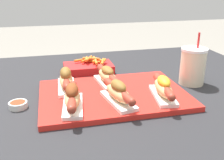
{
  "coord_description": "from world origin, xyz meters",
  "views": [
    {
      "loc": [
        -0.19,
        -0.89,
        1.08
      ],
      "look_at": [
        0.01,
        -0.04,
        0.74
      ],
      "focal_mm": 42.0,
      "sensor_mm": 36.0,
      "label": 1
    }
  ],
  "objects_px": {
    "hot_dog_4": "(107,76)",
    "fries_basket": "(89,67)",
    "hot_dog_3": "(66,79)",
    "drink_cup": "(193,66)",
    "hot_dog_0": "(72,97)",
    "serving_tray": "(113,95)",
    "hot_dog_2": "(163,88)",
    "sauce_bowl": "(18,105)",
    "hot_dog_1": "(118,93)"
  },
  "relations": [
    {
      "from": "hot_dog_3",
      "to": "fries_basket",
      "type": "bearing_deg",
      "value": 62.45
    },
    {
      "from": "serving_tray",
      "to": "hot_dog_2",
      "type": "height_order",
      "value": "hot_dog_2"
    },
    {
      "from": "hot_dog_0",
      "to": "hot_dog_3",
      "type": "bearing_deg",
      "value": 92.71
    },
    {
      "from": "hot_dog_1",
      "to": "hot_dog_4",
      "type": "height_order",
      "value": "hot_dog_1"
    },
    {
      "from": "hot_dog_3",
      "to": "fries_basket",
      "type": "distance_m",
      "value": 0.26
    },
    {
      "from": "hot_dog_2",
      "to": "hot_dog_4",
      "type": "height_order",
      "value": "hot_dog_2"
    },
    {
      "from": "hot_dog_3",
      "to": "drink_cup",
      "type": "distance_m",
      "value": 0.5
    },
    {
      "from": "hot_dog_4",
      "to": "fries_basket",
      "type": "distance_m",
      "value": 0.23
    },
    {
      "from": "hot_dog_0",
      "to": "hot_dog_1",
      "type": "height_order",
      "value": "hot_dog_0"
    },
    {
      "from": "hot_dog_0",
      "to": "hot_dog_4",
      "type": "distance_m",
      "value": 0.22
    },
    {
      "from": "hot_dog_1",
      "to": "hot_dog_3",
      "type": "distance_m",
      "value": 0.22
    },
    {
      "from": "sauce_bowl",
      "to": "drink_cup",
      "type": "bearing_deg",
      "value": 5.53
    },
    {
      "from": "hot_dog_4",
      "to": "fries_basket",
      "type": "height_order",
      "value": "hot_dog_4"
    },
    {
      "from": "hot_dog_2",
      "to": "sauce_bowl",
      "type": "relative_size",
      "value": 3.52
    },
    {
      "from": "serving_tray",
      "to": "hot_dog_4",
      "type": "distance_m",
      "value": 0.09
    },
    {
      "from": "hot_dog_2",
      "to": "drink_cup",
      "type": "height_order",
      "value": "drink_cup"
    },
    {
      "from": "hot_dog_3",
      "to": "drink_cup",
      "type": "height_order",
      "value": "drink_cup"
    },
    {
      "from": "hot_dog_0",
      "to": "hot_dog_4",
      "type": "bearing_deg",
      "value": 48.16
    },
    {
      "from": "hot_dog_3",
      "to": "hot_dog_4",
      "type": "xyz_separation_m",
      "value": [
        0.16,
        0.0,
        -0.0
      ]
    },
    {
      "from": "serving_tray",
      "to": "hot_dog_1",
      "type": "bearing_deg",
      "value": -92.6
    },
    {
      "from": "hot_dog_1",
      "to": "hot_dog_0",
      "type": "bearing_deg",
      "value": -178.6
    },
    {
      "from": "hot_dog_0",
      "to": "sauce_bowl",
      "type": "distance_m",
      "value": 0.19
    },
    {
      "from": "hot_dog_2",
      "to": "hot_dog_3",
      "type": "height_order",
      "value": "hot_dog_3"
    },
    {
      "from": "hot_dog_4",
      "to": "sauce_bowl",
      "type": "relative_size",
      "value": 3.53
    },
    {
      "from": "hot_dog_3",
      "to": "hot_dog_2",
      "type": "bearing_deg",
      "value": -26.0
    },
    {
      "from": "serving_tray",
      "to": "hot_dog_4",
      "type": "relative_size",
      "value": 2.45
    },
    {
      "from": "hot_dog_1",
      "to": "serving_tray",
      "type": "bearing_deg",
      "value": 87.4
    },
    {
      "from": "hot_dog_2",
      "to": "sauce_bowl",
      "type": "bearing_deg",
      "value": 171.94
    },
    {
      "from": "sauce_bowl",
      "to": "hot_dog_1",
      "type": "bearing_deg",
      "value": -12.63
    },
    {
      "from": "serving_tray",
      "to": "fries_basket",
      "type": "bearing_deg",
      "value": 97.91
    },
    {
      "from": "hot_dog_4",
      "to": "sauce_bowl",
      "type": "xyz_separation_m",
      "value": [
        -0.32,
        -0.09,
        -0.04
      ]
    },
    {
      "from": "hot_dog_1",
      "to": "fries_basket",
      "type": "distance_m",
      "value": 0.39
    },
    {
      "from": "hot_dog_4",
      "to": "drink_cup",
      "type": "bearing_deg",
      "value": -4.37
    },
    {
      "from": "hot_dog_2",
      "to": "hot_dog_4",
      "type": "relative_size",
      "value": 1.0
    },
    {
      "from": "hot_dog_3",
      "to": "sauce_bowl",
      "type": "relative_size",
      "value": 3.55
    },
    {
      "from": "hot_dog_2",
      "to": "hot_dog_0",
      "type": "bearing_deg",
      "value": -178.6
    },
    {
      "from": "hot_dog_3",
      "to": "sauce_bowl",
      "type": "height_order",
      "value": "hot_dog_3"
    },
    {
      "from": "serving_tray",
      "to": "hot_dog_1",
      "type": "height_order",
      "value": "hot_dog_1"
    },
    {
      "from": "hot_dog_1",
      "to": "hot_dog_3",
      "type": "height_order",
      "value": "hot_dog_3"
    },
    {
      "from": "hot_dog_4",
      "to": "fries_basket",
      "type": "relative_size",
      "value": 0.96
    },
    {
      "from": "hot_dog_2",
      "to": "hot_dog_4",
      "type": "bearing_deg",
      "value": 135.09
    },
    {
      "from": "hot_dog_0",
      "to": "serving_tray",
      "type": "bearing_deg",
      "value": 29.49
    },
    {
      "from": "serving_tray",
      "to": "sauce_bowl",
      "type": "height_order",
      "value": "sauce_bowl"
    },
    {
      "from": "fries_basket",
      "to": "hot_dog_0",
      "type": "bearing_deg",
      "value": -105.89
    },
    {
      "from": "serving_tray",
      "to": "hot_dog_1",
      "type": "xyz_separation_m",
      "value": [
        -0.0,
        -0.08,
        0.04
      ]
    },
    {
      "from": "drink_cup",
      "to": "hot_dog_1",
      "type": "bearing_deg",
      "value": -158.34
    },
    {
      "from": "hot_dog_0",
      "to": "hot_dog_4",
      "type": "relative_size",
      "value": 1.0
    },
    {
      "from": "hot_dog_0",
      "to": "fries_basket",
      "type": "distance_m",
      "value": 0.4
    },
    {
      "from": "serving_tray",
      "to": "hot_dog_2",
      "type": "xyz_separation_m",
      "value": [
        0.16,
        -0.08,
        0.04
      ]
    },
    {
      "from": "hot_dog_0",
      "to": "fries_basket",
      "type": "bearing_deg",
      "value": 74.11
    }
  ]
}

